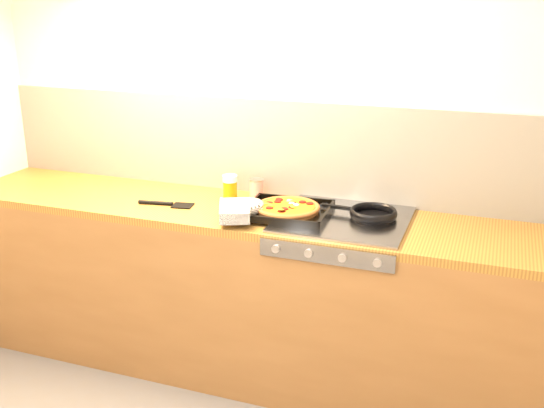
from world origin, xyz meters
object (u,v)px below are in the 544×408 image
at_px(frying_pan, 372,214).
at_px(tomato_can, 257,189).
at_px(juice_glass, 230,187).
at_px(pizza_on_tray, 273,209).

bearing_deg(frying_pan, tomato_can, 168.45).
distance_m(frying_pan, juice_glass, 0.76).
height_order(pizza_on_tray, juice_glass, juice_glass).
height_order(tomato_can, juice_glass, juice_glass).
relative_size(frying_pan, juice_glass, 2.99).
xyz_separation_m(pizza_on_tray, juice_glass, (-0.31, 0.19, 0.02)).
distance_m(tomato_can, juice_glass, 0.14).
xyz_separation_m(frying_pan, juice_glass, (-0.76, 0.08, 0.03)).
relative_size(pizza_on_tray, tomato_can, 4.94).
xyz_separation_m(frying_pan, tomato_can, (-0.63, 0.13, 0.02)).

